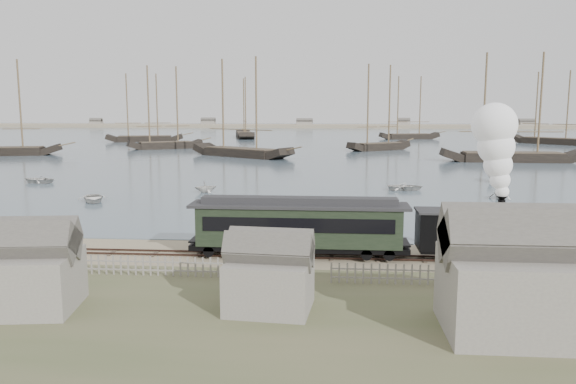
{
  "coord_description": "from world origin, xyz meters",
  "views": [
    {
      "loc": [
        5.05,
        -38.3,
        9.81
      ],
      "look_at": [
        1.62,
        3.8,
        3.5
      ],
      "focal_mm": 35.0,
      "sensor_mm": 36.0,
      "label": 1
    }
  ],
  "objects": [
    {
      "name": "ground",
      "position": [
        0.0,
        0.0,
        0.0
      ],
      "size": [
        600.0,
        600.0,
        0.0
      ],
      "primitive_type": "plane",
      "color": "gray",
      "rests_on": "ground"
    },
    {
      "name": "harbor_water",
      "position": [
        0.0,
        170.0,
        0.03
      ],
      "size": [
        600.0,
        336.0,
        0.06
      ],
      "primitive_type": "cube",
      "color": "#495A68",
      "rests_on": "ground"
    },
    {
      "name": "rail_track",
      "position": [
        0.0,
        -2.0,
        0.04
      ],
      "size": [
        120.0,
        1.8,
        0.16
      ],
      "color": "#3C2721",
      "rests_on": "ground"
    },
    {
      "name": "picket_fence_west",
      "position": [
        -6.5,
        -7.0,
        0.0
      ],
      "size": [
        19.0,
        0.1,
        1.2
      ],
      "primitive_type": null,
      "color": "gray",
      "rests_on": "ground"
    },
    {
      "name": "picket_fence_east",
      "position": [
        12.5,
        -7.5,
        0.0
      ],
      "size": [
        15.0,
        0.1,
        1.2
      ],
      "primitive_type": null,
      "color": "gray",
      "rests_on": "ground"
    },
    {
      "name": "shed_left",
      "position": [
        -10.0,
        -13.0,
        0.0
      ],
      "size": [
        5.0,
        4.0,
        4.1
      ],
      "primitive_type": null,
      "color": "gray",
      "rests_on": "ground"
    },
    {
      "name": "shed_mid",
      "position": [
        2.0,
        -12.0,
        0.0
      ],
      "size": [
        4.0,
        3.5,
        3.6
      ],
      "primitive_type": null,
      "color": "gray",
      "rests_on": "ground"
    },
    {
      "name": "shed_right",
      "position": [
        13.0,
        -14.0,
        0.0
      ],
      "size": [
        6.0,
        5.0,
        5.1
      ],
      "primitive_type": null,
      "color": "gray",
      "rests_on": "ground"
    },
    {
      "name": "far_spit",
      "position": [
        0.0,
        250.0,
        0.0
      ],
      "size": [
        500.0,
        20.0,
        1.8
      ],
      "primitive_type": "cube",
      "color": "tan",
      "rests_on": "ground"
    },
    {
      "name": "locomotive",
      "position": [
        15.01,
        -2.0,
        4.52
      ],
      "size": [
        7.87,
        2.94,
        9.81
      ],
      "color": "black",
      "rests_on": "ground"
    },
    {
      "name": "passenger_coach",
      "position": [
        2.82,
        -2.0,
        2.2
      ],
      "size": [
        14.38,
        2.77,
        3.49
      ],
      "color": "black",
      "rests_on": "ground"
    },
    {
      "name": "beached_dinghy",
      "position": [
        -17.48,
        1.25,
        0.42
      ],
      "size": [
        2.95,
        4.08,
        0.84
      ],
      "primitive_type": "imported",
      "rotation": [
        0.0,
        0.0,
        1.55
      ],
      "color": "silver",
      "rests_on": "ground"
    },
    {
      "name": "rowboat_0",
      "position": [
        -20.12,
        18.02,
        0.49
      ],
      "size": [
        5.05,
        4.53,
        0.86
      ],
      "primitive_type": "imported",
      "rotation": [
        0.0,
        0.0,
        0.47
      ],
      "color": "silver",
      "rests_on": "harbor_water"
    },
    {
      "name": "rowboat_1",
      "position": [
        -9.83,
        25.59,
        0.74
      ],
      "size": [
        3.21,
        3.35,
        1.37
      ],
      "primitive_type": "imported",
      "rotation": [
        0.0,
        0.0,
        2.07
      ],
      "color": "silver",
      "rests_on": "harbor_water"
    },
    {
      "name": "rowboat_2",
      "position": [
        8.38,
        8.35,
        0.84
      ],
      "size": [
        4.3,
        2.55,
        1.56
      ],
      "primitive_type": "imported",
      "rotation": [
        0.0,
        0.0,
        3.42
      ],
      "color": "silver",
      "rests_on": "harbor_water"
    },
    {
      "name": "rowboat_3",
      "position": [
        13.7,
        29.34,
        0.49
      ],
      "size": [
        2.96,
        4.14,
        0.86
      ],
      "primitive_type": "imported",
      "rotation": [
        0.0,
        0.0,
        1.57
      ],
      "color": "silver",
      "rests_on": "harbor_water"
    },
    {
      "name": "rowboat_4",
      "position": [
        23.21,
        23.62,
        0.79
      ],
      "size": [
        3.66,
        3.61,
        1.46
      ],
      "primitive_type": "imported",
      "rotation": [
        0.0,
        0.0,
        5.6
      ],
      "color": "silver",
      "rests_on": "harbor_water"
    },
    {
      "name": "rowboat_5",
      "position": [
        26.53,
        38.4,
        0.82
      ],
      "size": [
        4.21,
        2.96,
        1.52
      ],
      "primitive_type": "imported",
      "rotation": [
        0.0,
        0.0,
        2.72
      ],
      "color": "silver",
      "rests_on": "harbor_water"
    },
    {
      "name": "rowboat_6",
      "position": [
        -33.91,
        32.29,
        0.5
      ],
      "size": [
        3.87,
        4.79,
        0.88
      ],
      "primitive_type": "imported",
      "rotation": [
        0.0,
        0.0,
        4.49
      ],
      "color": "silver",
      "rests_on": "harbor_water"
    },
    {
      "name": "schooner_0",
      "position": [
        -64.13,
        74.08,
        10.06
      ],
      "size": [
        23.3,
        10.47,
        20.0
      ],
      "primitive_type": null,
      "rotation": [
        0.0,
        0.0,
        0.24
      ],
      "color": "black",
      "rests_on": "harbor_water"
    },
    {
      "name": "schooner_1",
      "position": [
        -35.8,
        95.49,
        10.06
      ],
      "size": [
        17.61,
        12.46,
        20.0
      ],
      "primitive_type": null,
      "rotation": [
        0.0,
        0.0,
        0.52
      ],
      "color": "black",
      "rests_on": "harbor_water"
    },
    {
      "name": "schooner_2",
      "position": [
        -13.76,
        74.99,
        10.06
      ],
      "size": [
        23.16,
        18.16,
        20.0
      ],
      "primitive_type": null,
      "rotation": [
        0.0,
        0.0,
        -0.59
      ],
      "color": "black",
      "rests_on": "harbor_water"
    },
    {
      "name": "schooner_3",
      "position": [
        15.67,
        95.03,
        10.06
      ],
      "size": [
        15.93,
        13.03,
        20.0
      ],
      "primitive_type": null,
      "rotation": [
        0.0,
        0.0,
        0.63
      ],
      "color": "black",
      "rests_on": "harbor_water"
    },
    {
      "name": "schooner_4",
      "position": [
        37.99,
        68.23,
        10.06
      ],
      "size": [
        25.82,
        6.61,
        20.0
      ],
      "primitive_type": null,
      "rotation": [
        0.0,
        0.0,
        -0.03
      ],
      "color": "black",
      "rests_on": "harbor_water"
    },
    {
      "name": "schooner_5",
      "position": [
        64.8,
        121.98,
        10.06
      ],
      "size": [
        19.47,
        19.25,
        20.0
      ],
      "primitive_type": null,
      "rotation": [
        0.0,
        0.0,
        -0.78
      ],
      "color": "black",
      "rests_on": "harbor_water"
    },
    {
      "name": "schooner_6",
      "position": [
        -50.75,
        124.06,
        10.06
      ],
      "size": [
        22.7,
        10.43,
        20.0
      ],
      "primitive_type": null,
      "rotation": [
        0.0,
        0.0,
        0.25
      ],
      "color": "black",
      "rests_on": "harbor_water"
    },
    {
      "name": "schooner_7",
      "position": [
        -24.78,
        148.88,
        10.06
      ],
      "size": [
        11.02,
        25.68,
        20.0
      ],
      "primitive_type": null,
      "rotation": [
        0.0,
        0.0,
        1.79
      ],
      "color": "black",
      "rests_on": "harbor_water"
    },
    {
      "name": "schooner_8",
      "position": [
        29.1,
        144.17,
        10.06
      ],
      "size": [
        19.65,
        8.73,
        20.0
      ],
      "primitive_type": null,
      "rotation": [
        0.0,
        0.0,
        0.23
      ],
      "color": "black",
      "rests_on": "harbor_water"
    }
  ]
}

